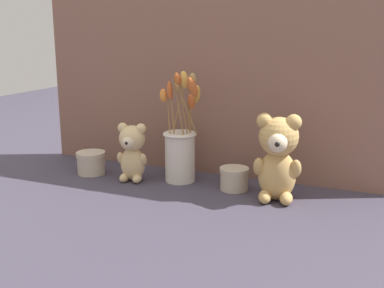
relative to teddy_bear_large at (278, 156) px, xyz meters
The scene contains 7 objects.
ground_plane 0.30m from the teddy_bear_large, behind, with size 4.00×4.00×0.00m, color #3D3847.
backdrop_wall 0.40m from the teddy_bear_large, 146.90° to the left, with size 1.20×0.02×0.74m.
teddy_bear_large is the anchor object (origin of this frame).
teddy_bear_medium 0.46m from the teddy_bear_large, behind, with size 0.10×0.09×0.18m.
flower_vase 0.32m from the teddy_bear_large, behind, with size 0.15×0.14×0.35m.
decorative_tin_tall 0.63m from the teddy_bear_large, behind, with size 0.10×0.10×0.07m.
decorative_tin_short 0.17m from the teddy_bear_large, 163.22° to the left, with size 0.09×0.09×0.07m.
Camera 1 is at (0.56, -1.27, 0.48)m, focal length 45.00 mm.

